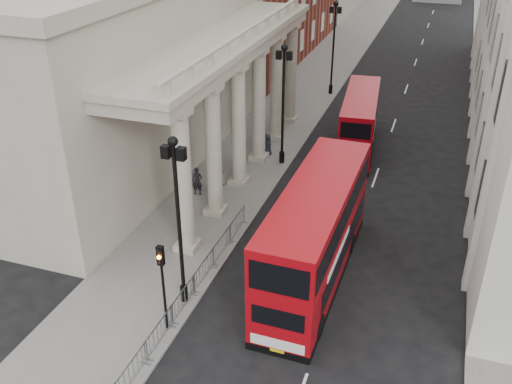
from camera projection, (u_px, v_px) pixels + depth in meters
ground at (157, 364)px, 23.42m from camera, size 260.00×260.00×0.00m
sidewalk_west at (288, 112)px, 49.23m from camera, size 6.00×140.00×0.12m
sidewalk_east at (491, 136)px, 44.53m from camera, size 3.00×140.00×0.12m
kerb at (321, 116)px, 48.39m from camera, size 0.20×140.00×0.14m
portico_building at (135, 75)px, 38.55m from camera, size 9.00×28.00×12.00m
lamp_post_south at (178, 212)px, 24.59m from camera, size 1.05×0.44×8.32m
lamp_post_mid at (283, 97)px, 37.92m from camera, size 1.05×0.44×8.32m
lamp_post_north at (334, 42)px, 51.24m from camera, size 1.05×0.44×8.32m
traffic_light at (162, 273)px, 23.74m from camera, size 0.28×0.33×4.30m
crowd_barriers at (172, 315)px, 25.06m from camera, size 0.50×18.75×1.10m
bus_near at (315, 232)px, 27.35m from camera, size 3.04×11.82×5.08m
bus_far at (359, 121)px, 41.69m from camera, size 3.24×9.73×4.12m
pedestrian_a at (197, 181)px, 35.61m from camera, size 0.73×0.55×1.82m
pedestrian_b at (219, 174)px, 36.86m from camera, size 0.75×0.59×1.54m
pedestrian_c at (268, 145)px, 40.88m from camera, size 0.95×0.82×1.64m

